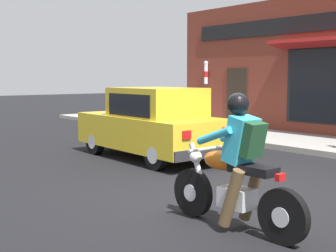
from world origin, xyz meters
The scene contains 6 objects.
ground_plane centered at (0.00, 0.00, 0.00)m, with size 80.00×80.00×0.00m, color black.
sidewalk_curb centered at (5.43, 3.00, 0.07)m, with size 2.60×22.00×0.14m, color #9E9B93.
storefront_building centered at (6.96, 2.66, 2.11)m, with size 1.25×11.47×4.20m.
motorcycle_with_rider centered at (-1.14, -1.30, 0.68)m, with size 0.56×2.02×1.62m.
car_hatchback centered at (1.05, 3.20, 0.77)m, with size 1.72×3.81×1.57m.
traffic_cone centered at (5.13, 7.58, 0.43)m, with size 0.36×0.36×0.60m.
Camera 1 is at (-5.17, -4.98, 1.80)m, focal length 50.00 mm.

